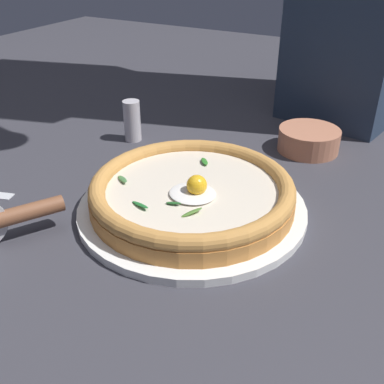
{
  "coord_description": "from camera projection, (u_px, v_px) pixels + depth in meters",
  "views": [
    {
      "loc": [
        -0.29,
        0.5,
        0.36
      ],
      "look_at": [
        -0.02,
        0.01,
        0.03
      ],
      "focal_mm": 42.5,
      "sensor_mm": 36.0,
      "label": 1
    }
  ],
  "objects": [
    {
      "name": "ground_plane",
      "position": [
        184.0,
        212.0,
        0.69
      ],
      "size": [
        2.4,
        2.4,
        0.03
      ],
      "primitive_type": "cube",
      "color": "#38373F",
      "rests_on": "ground"
    },
    {
      "name": "pizza_plate",
      "position": [
        192.0,
        207.0,
        0.66
      ],
      "size": [
        0.33,
        0.33,
        0.01
      ],
      "primitive_type": "cylinder",
      "color": "white",
      "rests_on": "ground"
    },
    {
      "name": "pizza",
      "position": [
        192.0,
        192.0,
        0.64
      ],
      "size": [
        0.29,
        0.29,
        0.06
      ],
      "color": "#D0853E",
      "rests_on": "pizza_plate"
    },
    {
      "name": "side_bowl",
      "position": [
        309.0,
        140.0,
        0.83
      ],
      "size": [
        0.11,
        0.11,
        0.04
      ],
      "primitive_type": "cylinder",
      "color": "#BA7557",
      "rests_on": "ground"
    },
    {
      "name": "pizza_cutter",
      "position": [
        15.0,
        215.0,
        0.58
      ],
      "size": [
        0.08,
        0.13,
        0.07
      ],
      "color": "silver",
      "rests_on": "ground"
    },
    {
      "name": "pepper_shaker",
      "position": [
        132.0,
        121.0,
        0.86
      ],
      "size": [
        0.03,
        0.03,
        0.08
      ],
      "primitive_type": "cylinder",
      "color": "silver",
      "rests_on": "ground"
    }
  ]
}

